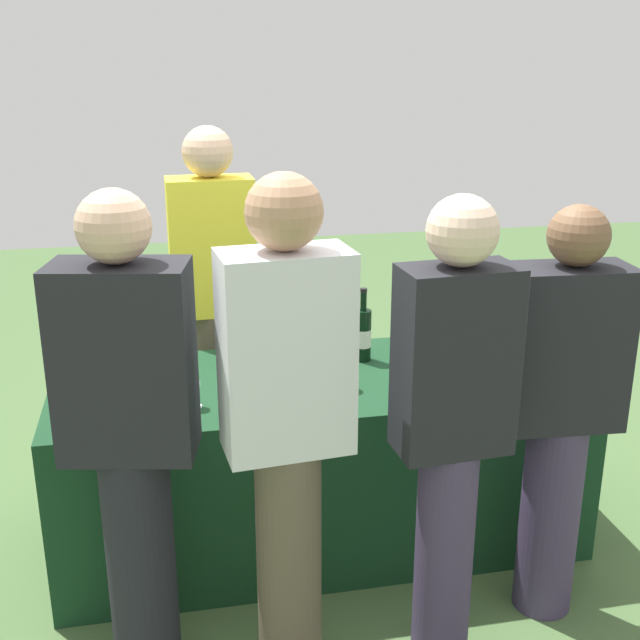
{
  "coord_description": "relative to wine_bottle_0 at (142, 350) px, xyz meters",
  "views": [
    {
      "loc": [
        -0.61,
        -3.01,
        2.04
      ],
      "look_at": [
        0.0,
        0.0,
        1.01
      ],
      "focal_mm": 44.89,
      "sensor_mm": 36.0,
      "label": 1
    }
  ],
  "objects": [
    {
      "name": "wine_bottle_4",
      "position": [
        1.19,
        0.0,
        -0.0
      ],
      "size": [
        0.08,
        0.08,
        0.33
      ],
      "color": "black",
      "rests_on": "tasting_table"
    },
    {
      "name": "wine_glass_4",
      "position": [
        1.08,
        -0.28,
        -0.03
      ],
      "size": [
        0.07,
        0.07,
        0.13
      ],
      "color": "silver",
      "rests_on": "tasting_table"
    },
    {
      "name": "wine_bottle_5",
      "position": [
        1.32,
        0.07,
        -0.0
      ],
      "size": [
        0.08,
        0.08,
        0.34
      ],
      "color": "black",
      "rests_on": "tasting_table"
    },
    {
      "name": "guest_2",
      "position": [
        0.99,
        -0.95,
        0.03
      ],
      "size": [
        0.38,
        0.22,
        1.65
      ],
      "rotation": [
        0.0,
        0.0,
        0.07
      ],
      "color": "#3F3351",
      "rests_on": "ground_plane"
    },
    {
      "name": "wine_glass_5",
      "position": [
        1.3,
        -0.23,
        -0.03
      ],
      "size": [
        0.06,
        0.06,
        0.13
      ],
      "color": "silver",
      "rests_on": "tasting_table"
    },
    {
      "name": "guest_3",
      "position": [
        1.47,
        -0.77,
        -0.04
      ],
      "size": [
        0.41,
        0.25,
        1.57
      ],
      "rotation": [
        0.0,
        0.0,
        -0.07
      ],
      "color": "#3F3351",
      "rests_on": "ground_plane"
    },
    {
      "name": "server_pouring",
      "position": [
        0.34,
        0.52,
        0.07
      ],
      "size": [
        0.4,
        0.23,
        1.73
      ],
      "rotation": [
        0.0,
        0.0,
        3.16
      ],
      "color": "brown",
      "rests_on": "ground_plane"
    },
    {
      "name": "wine_bottle_2",
      "position": [
        0.73,
        -0.06,
        -0.0
      ],
      "size": [
        0.07,
        0.07,
        0.33
      ],
      "color": "black",
      "rests_on": "tasting_table"
    },
    {
      "name": "wine_glass_3",
      "position": [
        0.79,
        -0.28,
        -0.03
      ],
      "size": [
        0.07,
        0.07,
        0.13
      ],
      "color": "silver",
      "rests_on": "tasting_table"
    },
    {
      "name": "wine_bottle_7",
      "position": [
        1.53,
        0.02,
        -0.01
      ],
      "size": [
        0.07,
        0.07,
        0.32
      ],
      "color": "black",
      "rests_on": "tasting_table"
    },
    {
      "name": "wine_bottle_0",
      "position": [
        0.0,
        0.0,
        0.0
      ],
      "size": [
        0.08,
        0.08,
        0.33
      ],
      "color": "black",
      "rests_on": "tasting_table"
    },
    {
      "name": "tasting_table",
      "position": [
        0.72,
        -0.14,
        -0.5
      ],
      "size": [
        2.19,
        0.83,
        0.76
      ],
      "primitive_type": "cube",
      "color": "#14381E",
      "rests_on": "ground_plane"
    },
    {
      "name": "ground_plane",
      "position": [
        0.72,
        -0.14,
        -0.88
      ],
      "size": [
        12.0,
        12.0,
        0.0
      ],
      "primitive_type": "plane",
      "color": "#476638"
    },
    {
      "name": "wine_bottle_3",
      "position": [
        0.94,
        0.02,
        -0.0
      ],
      "size": [
        0.07,
        0.07,
        0.33
      ],
      "color": "black",
      "rests_on": "tasting_table"
    },
    {
      "name": "guest_0",
      "position": [
        -0.03,
        -0.79,
        0.02
      ],
      "size": [
        0.45,
        0.3,
        1.67
      ],
      "rotation": [
        0.0,
        0.0,
        -0.19
      ],
      "color": "black",
      "rests_on": "ground_plane"
    },
    {
      "name": "guest_1",
      "position": [
        0.46,
        -0.91,
        0.06
      ],
      "size": [
        0.41,
        0.25,
        1.72
      ],
      "rotation": [
        0.0,
        0.0,
        0.09
      ],
      "color": "brown",
      "rests_on": "ground_plane"
    },
    {
      "name": "wine_glass_1",
      "position": [
        0.19,
        -0.34,
        -0.04
      ],
      "size": [
        0.07,
        0.07,
        0.13
      ],
      "color": "silver",
      "rests_on": "tasting_table"
    },
    {
      "name": "wine_glass_0",
      "position": [
        -0.08,
        -0.35,
        -0.03
      ],
      "size": [
        0.07,
        0.07,
        0.14
      ],
      "color": "silver",
      "rests_on": "tasting_table"
    },
    {
      "name": "wine_bottle_6",
      "position": [
        1.42,
        -0.02,
        -0.01
      ],
      "size": [
        0.08,
        0.08,
        0.31
      ],
      "color": "black",
      "rests_on": "tasting_table"
    },
    {
      "name": "wine_bottle_1",
      "position": [
        0.46,
        0.07,
        -0.01
      ],
      "size": [
        0.07,
        0.07,
        0.31
      ],
      "color": "black",
      "rests_on": "tasting_table"
    },
    {
      "name": "ice_bucket",
      "position": [
        1.34,
        -0.15,
        -0.03
      ],
      "size": [
        0.18,
        0.18,
        0.19
      ],
      "primitive_type": "cylinder",
      "color": "silver",
      "rests_on": "tasting_table"
    },
    {
      "name": "wine_glass_2",
      "position": [
        0.46,
        -0.22,
        -0.03
      ],
      "size": [
        0.07,
        0.07,
        0.13
      ],
      "color": "silver",
      "rests_on": "tasting_table"
    }
  ]
}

